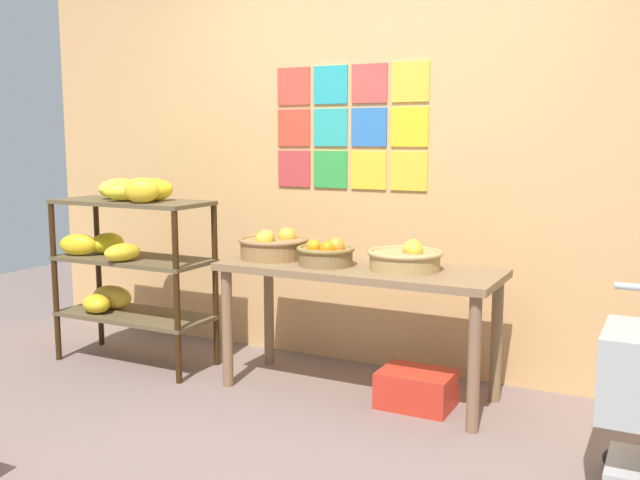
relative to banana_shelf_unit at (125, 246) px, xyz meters
name	(u,v)px	position (x,y,z in m)	size (l,w,h in m)	color
ground	(230,464)	(1.36, -0.89, -0.73)	(9.07, 9.07, 0.00)	#79645D
back_wall_with_art	(374,139)	(1.36, 0.67, 0.65)	(5.01, 0.07, 2.76)	tan
banana_shelf_unit	(125,246)	(0.00, 0.00, 0.00)	(0.99, 0.50, 1.16)	#321E0A
display_table	(358,284)	(1.50, 0.14, -0.12)	(1.52, 0.57, 0.71)	olive
fruit_basket_back_left	(406,258)	(1.76, 0.16, 0.03)	(0.39, 0.39, 0.15)	tan
fruit_basket_right	(326,254)	(1.33, 0.09, 0.04)	(0.31, 0.31, 0.15)	olive
fruit_basket_back_right	(273,246)	(0.96, 0.16, 0.05)	(0.40, 0.40, 0.17)	olive
produce_crate_under_table	(416,389)	(1.85, 0.10, -0.64)	(0.38, 0.28, 0.19)	red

